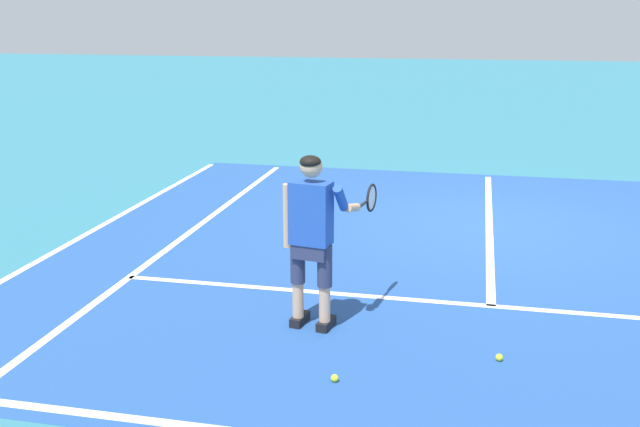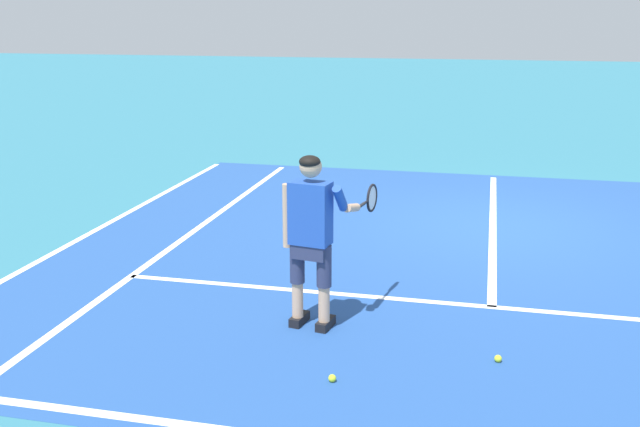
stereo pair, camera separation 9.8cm
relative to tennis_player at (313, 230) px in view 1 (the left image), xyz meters
The scene contains 9 objects.
ground_plane 4.46m from the tennis_player, 66.73° to the left, with size 80.00×80.00×0.00m, color teal.
court_inner_surface 3.32m from the tennis_player, 57.23° to the left, with size 10.98×9.64×0.00m, color #234C93.
line_service 2.17m from the tennis_player, 27.36° to the left, with size 8.23×0.10×0.01m, color white.
line_centre_service 4.54m from the tennis_player, 67.22° to the left, with size 0.10×6.40×0.01m, color white.
line_singles_left 3.72m from the tennis_player, 131.95° to the left, with size 0.10×9.24×0.01m, color white.
line_doubles_left 4.72m from the tennis_player, 144.74° to the left, with size 0.10×9.24×0.01m, color white.
tennis_player is the anchor object (origin of this frame).
tennis_ball_near_feet 2.05m from the tennis_player, 11.87° to the right, with size 0.07×0.07×0.07m, color #CCE02D.
tennis_ball_by_baseline 1.49m from the tennis_player, 68.10° to the right, with size 0.07×0.07×0.07m, color #CCE02D.
Camera 1 is at (-0.24, -10.45, 2.97)m, focal length 40.97 mm.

